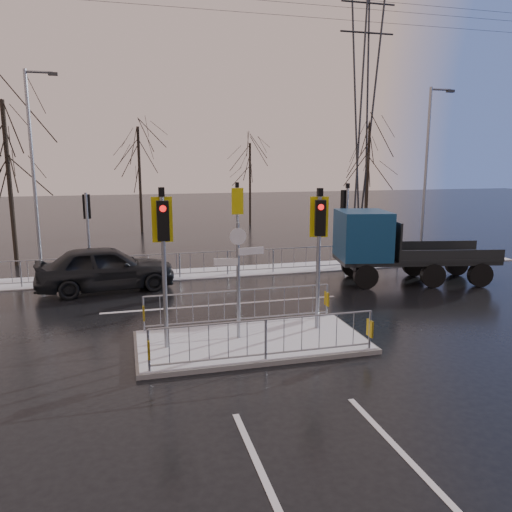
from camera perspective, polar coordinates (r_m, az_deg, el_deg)
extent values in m
plane|color=black|center=(13.37, -0.54, -10.06)|extent=(120.00, 120.00, 0.00)
cube|color=white|center=(21.46, -6.20, -1.96)|extent=(30.00, 2.00, 0.04)
cube|color=silver|center=(8.36, 0.89, -24.00)|extent=(0.12, 4.00, 0.01)
cube|color=silver|center=(9.20, 16.49, -20.92)|extent=(0.12, 4.00, 0.01)
cube|color=silver|center=(16.88, -3.73, -5.55)|extent=(8.00, 0.15, 0.01)
cube|color=slate|center=(13.34, -0.54, -9.82)|extent=(6.00, 3.00, 0.12)
cube|color=white|center=(13.32, -0.54, -9.52)|extent=(5.85, 2.85, 0.03)
cube|color=gold|center=(11.49, -12.17, -10.34)|extent=(0.05, 0.28, 0.42)
cube|color=gold|center=(12.85, 12.90, -8.05)|extent=(0.05, 0.28, 0.42)
cube|color=gold|center=(14.10, -12.72, -6.33)|extent=(0.05, 0.28, 0.42)
cube|color=gold|center=(15.22, 8.09, -4.87)|extent=(0.05, 0.28, 0.42)
cylinder|color=gray|center=(12.44, -10.43, -2.11)|extent=(0.11, 0.11, 3.80)
cube|color=black|center=(12.03, -10.59, 3.97)|extent=(0.28, 0.22, 0.95)
cylinder|color=red|center=(11.89, -10.60, 5.35)|extent=(0.16, 0.04, 0.16)
cube|color=#D9C80C|center=(12.28, -10.68, 4.11)|extent=(0.50, 0.03, 1.10)
cube|color=black|center=(12.15, -10.76, 7.21)|extent=(0.14, 0.14, 0.22)
cylinder|color=gray|center=(13.77, 7.13, -0.96)|extent=(0.11, 0.11, 3.70)
cube|color=black|center=(13.39, 7.35, 4.33)|extent=(0.33, 0.28, 0.95)
cylinder|color=red|center=(13.25, 7.44, 5.57)|extent=(0.16, 0.08, 0.16)
cube|color=#D9C80C|center=(13.64, 7.22, 4.46)|extent=(0.49, 0.16, 1.10)
cube|color=black|center=(13.51, 7.32, 7.25)|extent=(0.14, 0.14, 0.22)
cylinder|color=gray|center=(12.98, -2.05, -2.97)|extent=(0.09, 0.09, 3.10)
cube|color=silver|center=(12.89, -0.56, 0.57)|extent=(0.70, 0.14, 0.18)
cube|color=silver|center=(12.80, -3.47, -0.67)|extent=(0.62, 0.15, 0.18)
cylinder|color=silver|center=(12.72, -2.06, 2.25)|extent=(0.44, 0.03, 0.44)
cylinder|color=gray|center=(20.66, -18.61, 2.03)|extent=(0.11, 0.11, 3.50)
cube|color=black|center=(20.70, -18.78, 5.38)|extent=(0.28, 0.22, 0.95)
cylinder|color=red|center=(20.79, -18.81, 6.23)|extent=(0.16, 0.04, 0.16)
cylinder|color=gray|center=(21.11, -2.15, 2.91)|extent=(0.11, 0.11, 3.60)
cube|color=black|center=(21.14, -2.28, 6.33)|extent=(0.28, 0.22, 0.95)
cylinder|color=red|center=(21.23, -2.35, 7.16)|extent=(0.16, 0.04, 0.16)
cube|color=#D9C80C|center=(20.90, -2.13, 6.28)|extent=(0.50, 0.03, 1.10)
cube|color=black|center=(20.92, -2.18, 8.12)|extent=(0.14, 0.14, 0.22)
cylinder|color=gray|center=(22.72, 10.27, 3.19)|extent=(0.11, 0.11, 3.50)
cube|color=black|center=(22.73, 10.08, 6.24)|extent=(0.33, 0.28, 0.95)
cylinder|color=red|center=(22.80, 9.93, 7.02)|extent=(0.16, 0.08, 0.16)
cube|color=black|center=(22.55, 10.43, 7.90)|extent=(0.14, 0.14, 0.22)
imported|color=black|center=(19.31, -16.77, -1.30)|extent=(5.19, 2.60, 1.70)
cylinder|color=black|center=(19.24, 12.43, -2.31)|extent=(0.96, 0.45, 0.93)
cylinder|color=black|center=(21.07, 10.97, -1.10)|extent=(0.96, 0.45, 0.93)
cylinder|color=black|center=(20.11, 19.56, -2.11)|extent=(0.96, 0.45, 0.93)
cylinder|color=black|center=(21.87, 17.57, -0.98)|extent=(0.96, 0.45, 0.93)
cylinder|color=black|center=(20.92, 24.24, -1.97)|extent=(0.96, 0.45, 0.93)
cylinder|color=black|center=(22.61, 21.95, -0.89)|extent=(0.96, 0.45, 0.93)
cube|color=black|center=(20.76, 17.65, -0.34)|extent=(6.42, 3.26, 0.15)
cube|color=navy|center=(19.92, 12.09, 2.39)|extent=(2.25, 2.54, 1.86)
cube|color=black|center=(20.13, 14.60, 3.44)|extent=(0.39, 1.83, 1.02)
cube|color=#2D3033|center=(19.95, 10.43, -0.53)|extent=(0.52, 2.12, 0.32)
cube|color=black|center=(21.13, 20.25, 0.04)|extent=(4.43, 2.96, 0.11)
cube|color=black|center=(20.28, 15.23, 2.03)|extent=(0.50, 2.20, 1.39)
cylinder|color=black|center=(25.11, -26.33, 7.30)|extent=(0.20, 0.20, 7.36)
cylinder|color=black|center=(34.14, -13.12, 8.42)|extent=(0.19, 0.19, 6.90)
cylinder|color=black|center=(37.26, -0.69, 8.19)|extent=(0.16, 0.16, 5.98)
cylinder|color=black|center=(37.25, 12.65, 8.99)|extent=(0.20, 0.20, 7.36)
cylinder|color=gray|center=(24.67, 18.80, 8.54)|extent=(0.14, 0.14, 8.00)
cylinder|color=gray|center=(25.13, 20.37, 17.41)|extent=(1.00, 0.10, 0.10)
cube|color=#2D3033|center=(25.41, 21.33, 17.15)|extent=(0.35, 0.18, 0.12)
cylinder|color=gray|center=(21.88, -24.07, 8.21)|extent=(0.14, 0.14, 8.20)
cylinder|color=gray|center=(22.04, -23.57, 18.72)|extent=(1.00, 0.10, 0.10)
cube|color=#2D3033|center=(21.97, -22.20, 18.71)|extent=(0.35, 0.18, 0.12)
cylinder|color=#2D3033|center=(48.16, 12.61, 16.92)|extent=(1.18, 1.18, 19.97)
cylinder|color=#2D3033|center=(47.63, 11.27, 17.04)|extent=(1.18, 1.18, 19.97)
cylinder|color=#2D3033|center=(47.10, 13.31, 17.03)|extent=(1.18, 1.18, 19.97)
cylinder|color=#2D3033|center=(46.56, 11.94, 17.16)|extent=(1.18, 1.18, 19.97)
cylinder|color=#2D3033|center=(48.29, 12.58, 23.65)|extent=(5.00, 0.16, 0.16)
cylinder|color=#2D3033|center=(48.89, 12.71, 26.39)|extent=(5.00, 0.16, 0.16)
cylinder|color=#2D3033|center=(43.80, -11.41, 26.26)|extent=(70.00, 0.03, 0.03)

